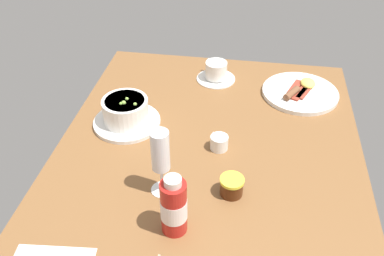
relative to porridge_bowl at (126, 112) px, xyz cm
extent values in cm
cube|color=brown|center=(10.71, 25.40, -5.59)|extent=(110.00, 84.00, 3.00)
cylinder|color=white|center=(0.00, 0.00, -3.49)|extent=(19.82, 19.82, 1.20)
cylinder|color=white|center=(0.00, 0.00, 0.69)|extent=(13.38, 13.38, 7.16)
cylinder|color=beige|center=(0.00, 0.00, 3.47)|extent=(11.51, 11.51, 1.60)
sphere|color=#81AE48|center=(1.40, 0.17, 4.37)|extent=(1.34, 1.34, 1.34)
sphere|color=#81AE48|center=(1.91, -0.54, 4.37)|extent=(0.90, 0.90, 0.90)
sphere|color=#81AE48|center=(-0.71, 0.51, 4.37)|extent=(1.03, 1.03, 1.03)
sphere|color=#81AE48|center=(1.59, 3.54, 4.37)|extent=(1.06, 1.06, 1.06)
cylinder|color=white|center=(-29.38, 23.28, -3.64)|extent=(13.23, 13.23, 0.90)
cylinder|color=white|center=(-29.38, 23.28, -0.37)|extent=(7.33, 7.33, 5.64)
cylinder|color=#351D13|center=(-29.38, 23.28, 1.95)|extent=(6.23, 6.23, 1.00)
torus|color=white|center=(-33.13, 20.50, -0.09)|extent=(3.37, 2.79, 3.60)
cylinder|color=white|center=(6.94, 28.21, -2.07)|extent=(4.92, 4.92, 4.03)
cone|color=white|center=(5.50, 26.53, -0.54)|extent=(2.81, 2.88, 2.36)
cylinder|color=white|center=(24.90, 16.12, -3.89)|extent=(5.73, 5.73, 0.40)
cylinder|color=white|center=(24.90, 16.12, -0.13)|extent=(0.80, 0.80, 7.12)
cylinder|color=white|center=(24.90, 16.12, 8.71)|extent=(4.41, 4.41, 10.55)
cylinder|color=#F6F1C8|center=(24.90, 16.12, 7.12)|extent=(3.62, 3.62, 6.33)
cylinder|color=#48210C|center=(23.42, 32.95, -2.06)|extent=(5.64, 5.64, 4.06)
cylinder|color=yellow|center=(23.42, 32.95, 0.37)|extent=(5.92, 5.92, 0.80)
cylinder|color=#B21E19|center=(36.13, 21.29, 2.85)|extent=(5.75, 5.75, 13.87)
cylinder|color=white|center=(36.13, 21.29, 2.57)|extent=(5.87, 5.87, 5.27)
cylinder|color=silver|center=(36.13, 21.29, 10.65)|extent=(3.74, 3.74, 1.72)
cylinder|color=white|center=(-24.09, 51.54, -3.39)|extent=(24.53, 24.53, 1.40)
cube|color=brown|center=(-25.79, 49.87, -2.39)|extent=(9.25, 5.53, 0.60)
cube|color=#983828|center=(-22.15, 51.16, -2.39)|extent=(9.16, 6.01, 0.60)
cube|color=brown|center=(-23.13, 52.66, -2.39)|extent=(9.18, 5.92, 0.60)
cylinder|color=brown|center=(-20.41, 48.48, -1.49)|extent=(7.10, 5.59, 2.20)
ellipsoid|color=#F2D859|center=(-27.77, 53.99, -1.69)|extent=(6.00, 4.80, 2.40)
camera|label=1|loc=(95.90, 34.67, 71.77)|focal=39.46mm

